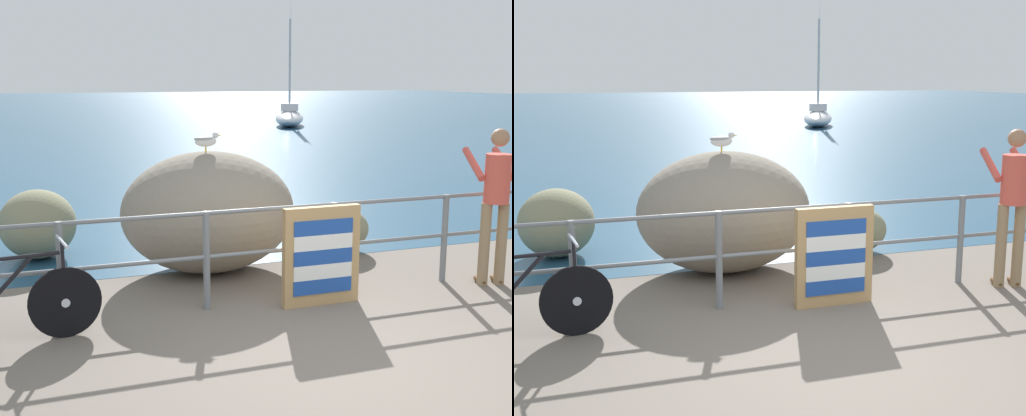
% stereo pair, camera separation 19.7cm
% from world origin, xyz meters
% --- Properties ---
extents(ground_plane, '(120.00, 120.00, 0.10)m').
position_xyz_m(ground_plane, '(0.00, 20.00, -0.05)').
color(ground_plane, '#6B6056').
extents(sea_surface, '(120.00, 90.00, 0.01)m').
position_xyz_m(sea_surface, '(0.00, 48.22, 0.00)').
color(sea_surface, navy).
rests_on(sea_surface, ground_plane).
extents(promenade_railing, '(7.16, 0.07, 1.02)m').
position_xyz_m(promenade_railing, '(0.00, 1.83, 0.64)').
color(promenade_railing, slate).
rests_on(promenade_railing, ground_plane).
extents(bicycle, '(1.69, 0.48, 0.92)m').
position_xyz_m(bicycle, '(-2.63, 1.48, 0.39)').
color(bicycle, black).
rests_on(bicycle, ground_plane).
extents(person_at_railing, '(0.55, 0.67, 1.78)m').
position_xyz_m(person_at_railing, '(2.57, 1.55, 0.99)').
color(person_at_railing, '#8C7251').
rests_on(person_at_railing, ground_plane).
extents(folded_deckchair_stack, '(0.84, 0.10, 1.04)m').
position_xyz_m(folded_deckchair_stack, '(0.45, 1.57, 0.52)').
color(folded_deckchair_stack, tan).
rests_on(folded_deckchair_stack, ground_plane).
extents(breakwater_boulder_main, '(2.12, 1.71, 1.47)m').
position_xyz_m(breakwater_boulder_main, '(-0.31, 3.16, 0.73)').
color(breakwater_boulder_main, gray).
rests_on(breakwater_boulder_main, ground).
extents(breakwater_boulder_left, '(0.99, 1.12, 0.90)m').
position_xyz_m(breakwater_boulder_left, '(-2.25, 4.48, 0.45)').
color(breakwater_boulder_left, gray).
rests_on(breakwater_boulder_left, ground).
extents(breakwater_boulder_right, '(0.87, 0.68, 0.62)m').
position_xyz_m(breakwater_boulder_right, '(1.57, 3.44, 0.31)').
color(breakwater_boulder_right, gray).
rests_on(breakwater_boulder_right, ground).
extents(seagull, '(0.34, 0.13, 0.23)m').
position_xyz_m(seagull, '(-0.34, 3.12, 1.60)').
color(seagull, gold).
rests_on(seagull, breakwater_boulder_main).
extents(sailboat, '(2.99, 4.55, 6.16)m').
position_xyz_m(sailboat, '(9.88, 25.12, 0.71)').
color(sailboat, white).
rests_on(sailboat, sea_surface).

